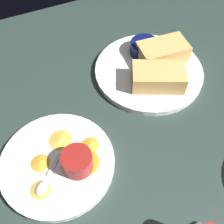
% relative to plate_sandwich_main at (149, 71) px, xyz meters
% --- Properties ---
extents(ground_plane, '(1.10, 1.10, 0.03)m').
position_rel_plate_sandwich_main_xyz_m(ground_plane, '(0.06, 0.14, -0.02)').
color(ground_plane, '#283833').
extents(plate_sandwich_main, '(0.29, 0.29, 0.02)m').
position_rel_plate_sandwich_main_xyz_m(plate_sandwich_main, '(0.00, 0.00, 0.00)').
color(plate_sandwich_main, white).
rests_on(plate_sandwich_main, ground_plane).
extents(sandwich_half_near, '(0.15, 0.12, 0.05)m').
position_rel_plate_sandwich_main_xyz_m(sandwich_half_near, '(0.01, 0.05, 0.03)').
color(sandwich_half_near, tan).
rests_on(sandwich_half_near, plate_sandwich_main).
extents(sandwich_half_far, '(0.14, 0.09, 0.05)m').
position_rel_plate_sandwich_main_xyz_m(sandwich_half_far, '(-0.05, -0.02, 0.03)').
color(sandwich_half_far, tan).
rests_on(sandwich_half_far, plate_sandwich_main).
extents(ramekin_dark_sauce, '(0.08, 0.08, 0.04)m').
position_rel_plate_sandwich_main_xyz_m(ramekin_dark_sauce, '(-0.02, -0.06, 0.03)').
color(ramekin_dark_sauce, '#0C144C').
rests_on(ramekin_dark_sauce, plate_sandwich_main).
extents(spoon_by_dark_ramekin, '(0.05, 0.10, 0.01)m').
position_rel_plate_sandwich_main_xyz_m(spoon_by_dark_ramekin, '(0.00, -0.01, 0.01)').
color(spoon_by_dark_ramekin, silver).
rests_on(spoon_by_dark_ramekin, plate_sandwich_main).
extents(plate_chips_companion, '(0.24, 0.24, 0.02)m').
position_rel_plate_sandwich_main_xyz_m(plate_chips_companion, '(0.31, 0.15, 0.00)').
color(plate_chips_companion, white).
rests_on(plate_chips_companion, ground_plane).
extents(ramekin_light_gravy, '(0.06, 0.06, 0.04)m').
position_rel_plate_sandwich_main_xyz_m(ramekin_light_gravy, '(0.27, 0.19, 0.03)').
color(ramekin_light_gravy, maroon).
rests_on(ramekin_light_gravy, plate_chips_companion).
extents(spoon_by_gravy_ramekin, '(0.08, 0.08, 0.01)m').
position_rel_plate_sandwich_main_xyz_m(spoon_by_gravy_ramekin, '(0.35, 0.19, 0.01)').
color(spoon_by_gravy_ramekin, silver).
rests_on(spoon_by_gravy_ramekin, plate_chips_companion).
extents(plantain_chip_scatter, '(0.18, 0.15, 0.01)m').
position_rel_plate_sandwich_main_xyz_m(plantain_chip_scatter, '(0.29, 0.16, 0.01)').
color(plantain_chip_scatter, gold).
rests_on(plantain_chip_scatter, plate_chips_companion).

